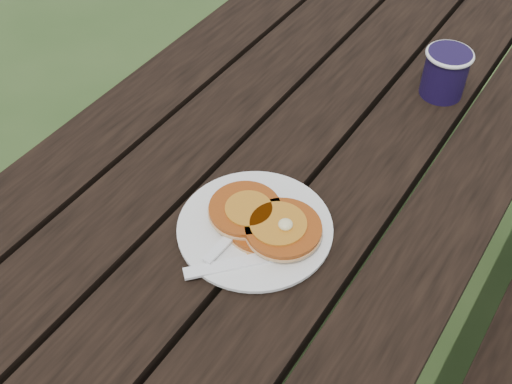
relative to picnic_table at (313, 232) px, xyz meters
The scene contains 7 objects.
ground 0.37m from the picnic_table, ahead, with size 60.00×60.00×0.00m, color #2D451D.
picnic_table is the anchor object (origin of this frame).
plate 0.52m from the picnic_table, 79.84° to the right, with size 0.24×0.24×0.01m, color white.
pancake_stack 0.53m from the picnic_table, 77.40° to the right, with size 0.19×0.12×0.04m.
knife 0.57m from the picnic_table, 78.07° to the right, with size 0.02×0.18×0.01m, color white.
fork 0.56m from the picnic_table, 83.54° to the right, with size 0.03×0.16×0.01m, color white, non-canonical shape.
coffee_cup 0.49m from the picnic_table, 41.81° to the left, with size 0.09×0.09×0.09m.
Camera 1 is at (0.42, -0.87, 1.52)m, focal length 45.00 mm.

